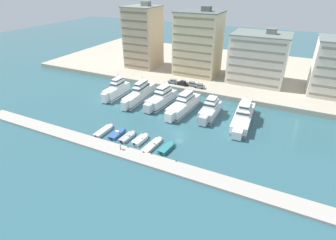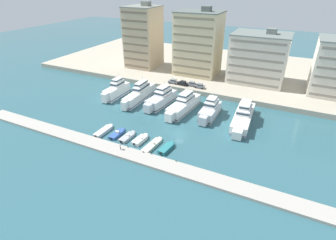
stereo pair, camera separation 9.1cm
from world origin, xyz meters
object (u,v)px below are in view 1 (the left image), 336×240
yacht_white_center_right (243,116)px  car_grey_far_left (173,81)px  yacht_white_far_left (116,90)px  motorboat_white_far_left (104,131)px  motorboat_teal_center_right (167,148)px  car_grey_mid_left (192,84)px  car_grey_center_left (199,86)px  motorboat_grey_mid_left (127,137)px  yacht_silver_mid_left (161,98)px  yacht_silver_center (210,110)px  motorboat_blue_left (117,134)px  pedestrian_near_edge (120,146)px  car_black_left (183,83)px  yacht_white_center_left (184,105)px  motorboat_white_center_left (140,140)px  motorboat_cream_center (152,145)px  yacht_white_left (140,94)px

yacht_white_center_right → car_grey_far_left: bearing=151.8°
yacht_white_far_left → motorboat_white_far_left: bearing=-62.5°
yacht_white_far_left → motorboat_teal_center_right: 40.58m
car_grey_mid_left → car_grey_center_left: (3.58, -0.72, 0.00)m
motorboat_white_far_left → motorboat_grey_mid_left: (8.04, 0.41, -0.06)m
yacht_silver_mid_left → motorboat_grey_mid_left: yacht_silver_mid_left is taller
yacht_silver_center → yacht_white_center_right: yacht_silver_center is taller
yacht_silver_mid_left → motorboat_grey_mid_left: (1.73, -24.44, -1.95)m
motorboat_blue_left → pedestrian_near_edge: 8.46m
yacht_white_center_right → car_black_left: 32.59m
yacht_silver_mid_left → car_black_left: 16.52m
pedestrian_near_edge → car_grey_center_left: bearing=84.3°
pedestrian_near_edge → yacht_white_far_left: bearing=127.2°
yacht_white_center_right → motorboat_white_far_left: size_ratio=2.95×
car_black_left → car_grey_mid_left: (3.54, 0.77, 0.00)m
yacht_white_center_right → yacht_white_center_left: bearing=-178.1°
car_grey_mid_left → motorboat_blue_left: bearing=-99.2°
car_grey_far_left → pedestrian_near_edge: bearing=-81.9°
motorboat_blue_left → car_black_left: (3.20, 40.79, 2.43)m
motorboat_grey_mid_left → pedestrian_near_edge: bearing=-71.8°
motorboat_white_center_left → car_black_left: car_black_left is taller
motorboat_white_center_left → motorboat_cream_center: (4.24, -0.80, -0.13)m
motorboat_white_center_left → yacht_silver_mid_left: bearing=103.6°
yacht_white_center_left → pedestrian_near_edge: size_ratio=11.67×
yacht_white_center_left → car_grey_far_left: size_ratio=4.86×
yacht_white_far_left → motorboat_blue_left: (16.81, -23.29, -2.17)m
yacht_white_center_right → car_grey_far_left: yacht_white_center_right is taller
motorboat_teal_center_right → car_black_left: car_black_left is taller
motorboat_cream_center → pedestrian_near_edge: bearing=-139.4°
motorboat_blue_left → motorboat_cream_center: bearing=-3.6°
car_grey_center_left → motorboat_cream_center: bearing=-87.7°
yacht_white_left → yacht_white_center_right: yacht_white_left is taller
yacht_white_center_left → car_grey_far_left: 21.62m
yacht_silver_center → motorboat_cream_center: 25.30m
yacht_silver_center → motorboat_blue_left: bearing=-131.5°
motorboat_cream_center → yacht_white_center_left: bearing=92.2°
motorboat_cream_center → car_grey_center_left: 41.69m
motorboat_white_far_left → yacht_white_center_right: bearing=34.4°
yacht_white_center_right → car_grey_center_left: yacht_white_center_right is taller
yacht_silver_center → motorboat_white_center_left: yacht_silver_center is taller
yacht_white_center_left → motorboat_cream_center: bearing=-87.8°
yacht_white_far_left → motorboat_white_center_left: 33.87m
motorboat_blue_left → car_grey_mid_left: car_grey_mid_left is taller
car_grey_far_left → car_grey_mid_left: same height
yacht_white_left → pedestrian_near_edge: 33.18m
car_grey_far_left → motorboat_grey_mid_left: bearing=-83.4°
yacht_white_far_left → motorboat_teal_center_right: bearing=-35.7°
yacht_white_left → yacht_silver_mid_left: size_ratio=1.21×
yacht_white_left → car_black_left: size_ratio=5.05×
pedestrian_near_edge → motorboat_cream_center: bearing=40.6°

